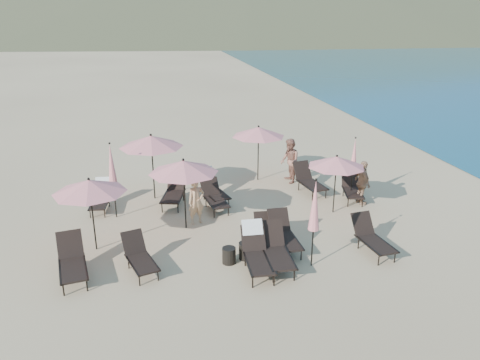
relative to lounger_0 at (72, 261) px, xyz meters
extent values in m
plane|color=#D6BA8C|center=(5.51, -0.01, -0.47)|extent=(800.00, 800.00, 0.00)
cube|color=black|center=(0.05, -0.29, -0.10)|extent=(0.87, 1.37, 0.05)
cube|color=black|center=(-0.10, 0.55, 0.21)|extent=(0.73, 0.59, 0.65)
cylinder|color=black|center=(-0.12, -0.86, -0.29)|extent=(0.04, 0.04, 0.36)
cylinder|color=black|center=(-0.32, 0.21, -0.29)|extent=(0.04, 0.04, 0.36)
cylinder|color=black|center=(0.42, -0.76, -0.29)|extent=(0.04, 0.04, 0.36)
cylinder|color=black|center=(0.22, 0.31, -0.29)|extent=(0.04, 0.04, 0.36)
cube|color=black|center=(-0.27, -0.29, -0.09)|extent=(0.30, 1.41, 0.04)
cube|color=black|center=(0.36, -0.18, -0.09)|extent=(0.30, 1.41, 0.04)
cube|color=black|center=(1.79, -0.25, -0.14)|extent=(0.90, 1.25, 0.05)
cube|color=black|center=(1.56, 0.48, 0.14)|extent=(0.69, 0.58, 0.58)
cylinder|color=black|center=(1.69, -0.77, -0.31)|extent=(0.03, 0.03, 0.32)
cylinder|color=black|center=(1.41, 0.16, -0.31)|extent=(0.03, 0.03, 0.32)
cylinder|color=black|center=(2.16, -0.63, -0.31)|extent=(0.03, 0.03, 0.32)
cylinder|color=black|center=(1.87, 0.30, -0.31)|extent=(0.03, 0.03, 0.32)
cube|color=black|center=(1.50, -0.29, -0.13)|extent=(0.42, 1.23, 0.04)
cube|color=black|center=(2.04, -0.12, -0.13)|extent=(0.42, 1.23, 0.04)
cube|color=black|center=(4.78, -0.90, -0.10)|extent=(0.70, 1.29, 0.05)
cube|color=black|center=(4.81, -0.05, 0.21)|extent=(0.67, 0.50, 0.65)
cylinder|color=black|center=(4.49, -1.42, -0.29)|extent=(0.04, 0.04, 0.36)
cylinder|color=black|center=(4.52, -0.33, -0.29)|extent=(0.04, 0.04, 0.36)
cylinder|color=black|center=(5.04, -1.44, -0.29)|extent=(0.04, 0.04, 0.36)
cylinder|color=black|center=(5.07, -0.35, -0.29)|extent=(0.04, 0.04, 0.36)
cube|color=black|center=(4.46, -0.84, -0.09)|extent=(0.09, 1.43, 0.04)
cube|color=black|center=(5.10, -0.86, -0.09)|extent=(0.09, 1.43, 0.04)
cube|color=white|center=(4.81, 0.10, 0.46)|extent=(0.58, 0.32, 0.39)
cube|color=black|center=(5.34, 0.45, -0.16)|extent=(0.63, 1.10, 0.04)
cube|color=black|center=(5.40, 1.16, 0.10)|extent=(0.58, 0.44, 0.55)
cylinder|color=black|center=(5.08, 0.03, -0.32)|extent=(0.03, 0.03, 0.30)
cylinder|color=black|center=(5.15, 0.94, -0.32)|extent=(0.03, 0.03, 0.30)
cylinder|color=black|center=(5.54, -0.01, -0.32)|extent=(0.03, 0.03, 0.30)
cylinder|color=black|center=(5.61, 0.90, -0.32)|extent=(0.03, 0.03, 0.30)
cube|color=black|center=(5.08, 0.52, -0.15)|extent=(0.13, 1.19, 0.04)
cube|color=black|center=(5.61, 0.47, -0.15)|extent=(0.13, 1.19, 0.04)
cube|color=black|center=(5.85, 0.17, -0.11)|extent=(0.65, 1.24, 0.05)
cube|color=black|center=(5.83, 0.99, 0.19)|extent=(0.64, 0.47, 0.63)
cylinder|color=black|center=(5.59, -0.35, -0.30)|extent=(0.04, 0.04, 0.35)
cylinder|color=black|center=(5.57, 0.71, -0.30)|extent=(0.04, 0.04, 0.35)
cylinder|color=black|center=(6.12, -0.34, -0.30)|extent=(0.04, 0.04, 0.35)
cylinder|color=black|center=(6.10, 0.71, -0.30)|extent=(0.04, 0.04, 0.35)
cube|color=black|center=(5.54, 0.21, -0.10)|extent=(0.06, 1.38, 0.04)
cube|color=black|center=(6.15, 0.22, -0.10)|extent=(0.06, 1.38, 0.04)
cube|color=black|center=(8.30, -0.51, -0.12)|extent=(0.75, 1.26, 0.05)
cube|color=black|center=(8.21, 0.29, 0.17)|extent=(0.67, 0.52, 0.62)
cylinder|color=black|center=(8.10, -1.03, -0.30)|extent=(0.04, 0.04, 0.34)
cylinder|color=black|center=(7.98, -0.01, -0.30)|extent=(0.04, 0.04, 0.34)
cylinder|color=black|center=(8.62, -0.97, -0.30)|extent=(0.04, 0.04, 0.34)
cylinder|color=black|center=(8.50, 0.05, -0.30)|extent=(0.04, 0.04, 0.34)
cube|color=black|center=(8.00, -0.49, -0.11)|extent=(0.20, 1.34, 0.04)
cube|color=black|center=(8.59, -0.42, -0.11)|extent=(0.20, 1.34, 0.04)
cube|color=black|center=(0.34, 4.19, -0.15)|extent=(0.67, 1.14, 0.05)
cube|color=black|center=(0.42, 4.91, 0.11)|extent=(0.60, 0.47, 0.56)
cylinder|color=black|center=(0.07, 3.76, -0.32)|extent=(0.03, 0.03, 0.31)
cylinder|color=black|center=(0.16, 4.69, -0.32)|extent=(0.03, 0.03, 0.31)
cylinder|color=black|center=(0.54, 3.71, -0.32)|extent=(0.03, 0.03, 0.31)
cylinder|color=black|center=(0.63, 4.64, -0.32)|extent=(0.03, 0.03, 0.31)
cube|color=black|center=(0.08, 4.26, -0.14)|extent=(0.16, 1.22, 0.04)
cube|color=black|center=(0.62, 4.20, -0.14)|extent=(0.16, 1.22, 0.04)
cube|color=white|center=(0.43, 5.05, 0.33)|extent=(0.51, 0.30, 0.34)
cube|color=black|center=(2.86, 4.21, -0.10)|extent=(0.97, 1.41, 0.05)
cube|color=black|center=(3.08, 5.04, 0.22)|extent=(0.76, 0.64, 0.66)
cylinder|color=black|center=(2.45, 3.77, -0.29)|extent=(0.04, 0.04, 0.36)
cylinder|color=black|center=(2.73, 4.83, -0.29)|extent=(0.04, 0.04, 0.36)
cylinder|color=black|center=(2.99, 3.62, -0.29)|extent=(0.04, 0.04, 0.36)
cylinder|color=black|center=(3.27, 4.69, -0.29)|extent=(0.04, 0.04, 0.36)
cube|color=black|center=(2.56, 4.35, -0.09)|extent=(0.41, 1.41, 0.04)
cube|color=black|center=(3.18, 4.18, -0.09)|extent=(0.41, 1.41, 0.04)
cube|color=black|center=(4.41, 4.18, -0.12)|extent=(0.91, 1.34, 0.05)
cube|color=black|center=(4.21, 4.98, 0.19)|extent=(0.72, 0.60, 0.63)
cylinder|color=black|center=(4.28, 3.62, -0.30)|extent=(0.04, 0.04, 0.35)
cylinder|color=black|center=(4.02, 4.64, -0.30)|extent=(0.04, 0.04, 0.35)
cylinder|color=black|center=(4.79, 3.75, -0.30)|extent=(0.04, 0.04, 0.35)
cylinder|color=black|center=(4.54, 4.77, -0.30)|extent=(0.04, 0.04, 0.35)
cube|color=black|center=(4.10, 4.16, -0.11)|extent=(0.37, 1.34, 0.04)
cube|color=black|center=(4.70, 4.30, -0.11)|extent=(0.37, 1.34, 0.04)
cube|color=white|center=(4.18, 5.12, 0.43)|extent=(0.60, 0.41, 0.38)
cube|color=black|center=(4.33, 3.49, -0.13)|extent=(0.77, 1.24, 0.05)
cube|color=black|center=(4.22, 4.27, 0.16)|extent=(0.66, 0.53, 0.60)
cylinder|color=black|center=(4.15, 2.97, -0.31)|extent=(0.04, 0.04, 0.33)
cylinder|color=black|center=(4.01, 3.97, -0.31)|extent=(0.04, 0.04, 0.33)
cylinder|color=black|center=(4.65, 3.05, -0.31)|extent=(0.04, 0.04, 0.33)
cylinder|color=black|center=(4.51, 4.04, -0.31)|extent=(0.04, 0.04, 0.33)
cube|color=black|center=(4.04, 3.50, -0.12)|extent=(0.23, 1.31, 0.04)
cube|color=black|center=(4.61, 3.58, -0.12)|extent=(0.23, 1.31, 0.04)
cube|color=black|center=(8.12, 4.35, -0.10)|extent=(0.86, 1.37, 0.05)
cube|color=black|center=(7.98, 5.21, 0.22)|extent=(0.73, 0.58, 0.66)
cylinder|color=black|center=(7.93, 3.78, -0.29)|extent=(0.04, 0.04, 0.36)
cylinder|color=black|center=(7.75, 4.87, -0.29)|extent=(0.04, 0.04, 0.36)
cylinder|color=black|center=(8.48, 3.87, -0.29)|extent=(0.04, 0.04, 0.36)
cylinder|color=black|center=(8.30, 4.96, -0.29)|extent=(0.04, 0.04, 0.36)
cube|color=black|center=(7.79, 4.36, -0.09)|extent=(0.27, 1.43, 0.04)
cube|color=black|center=(8.43, 4.46, -0.09)|extent=(0.27, 1.43, 0.04)
cube|color=black|center=(9.33, 3.39, -0.13)|extent=(0.86, 1.28, 0.05)
cube|color=black|center=(9.51, 4.15, 0.16)|extent=(0.69, 0.57, 0.60)
cylinder|color=black|center=(8.96, 2.97, -0.31)|extent=(0.04, 0.04, 0.33)
cylinder|color=black|center=(9.20, 3.95, -0.31)|extent=(0.04, 0.04, 0.33)
cylinder|color=black|center=(9.46, 2.85, -0.31)|extent=(0.04, 0.04, 0.33)
cylinder|color=black|center=(9.69, 3.83, -0.31)|extent=(0.04, 0.04, 0.33)
cube|color=black|center=(9.05, 3.50, -0.12)|extent=(0.35, 1.29, 0.04)
cube|color=black|center=(9.62, 3.37, -0.12)|extent=(0.35, 1.29, 0.04)
cube|color=black|center=(5.35, -0.77, -0.10)|extent=(0.70, 1.31, 0.05)
cube|color=black|center=(5.37, 0.10, 0.22)|extent=(0.68, 0.50, 0.66)
cylinder|color=black|center=(5.05, -1.30, -0.29)|extent=(0.04, 0.04, 0.36)
cylinder|color=black|center=(5.08, -0.19, -0.29)|extent=(0.04, 0.04, 0.36)
cylinder|color=black|center=(5.61, -1.31, -0.29)|extent=(0.04, 0.04, 0.36)
cylinder|color=black|center=(5.64, -0.21, -0.29)|extent=(0.04, 0.04, 0.36)
cube|color=black|center=(5.03, -0.71, -0.09)|extent=(0.08, 1.45, 0.04)
cube|color=black|center=(5.67, -0.72, -0.09)|extent=(0.08, 1.45, 0.04)
cylinder|color=black|center=(0.45, 1.46, 0.56)|extent=(0.04, 0.04, 2.07)
cone|color=pink|center=(0.45, 1.46, 1.50)|extent=(2.07, 2.07, 0.37)
sphere|color=black|center=(0.45, 1.46, 1.71)|extent=(0.08, 0.08, 0.08)
cylinder|color=black|center=(3.15, 2.37, 0.62)|extent=(0.05, 0.05, 2.17)
cone|color=pink|center=(3.15, 2.37, 1.60)|extent=(2.17, 2.17, 0.39)
sphere|color=black|center=(3.15, 2.37, 1.83)|extent=(0.08, 0.08, 0.08)
cylinder|color=black|center=(8.26, 2.62, 0.49)|extent=(0.04, 0.04, 1.93)
cone|color=pink|center=(8.26, 2.62, 1.37)|extent=(1.93, 1.93, 0.35)
sphere|color=black|center=(8.26, 2.62, 1.57)|extent=(0.07, 0.07, 0.07)
cylinder|color=black|center=(2.24, 5.15, 0.68)|extent=(0.05, 0.05, 2.30)
cone|color=pink|center=(2.24, 5.15, 1.72)|extent=(2.30, 2.30, 0.42)
sphere|color=black|center=(2.24, 5.15, 1.96)|extent=(0.09, 0.09, 0.09)
cylinder|color=black|center=(6.48, 6.37, 0.60)|extent=(0.04, 0.04, 2.13)
cone|color=pink|center=(6.48, 6.37, 1.56)|extent=(2.13, 2.13, 0.39)
sphere|color=black|center=(6.48, 6.37, 1.78)|extent=(0.08, 0.08, 0.08)
cylinder|color=black|center=(6.30, -0.67, 0.07)|extent=(0.04, 0.04, 1.09)
cone|color=pink|center=(6.30, -0.67, 1.31)|extent=(0.30, 0.30, 1.39)
sphere|color=black|center=(6.30, -0.67, 2.03)|extent=(0.07, 0.07, 0.07)
cylinder|color=black|center=(9.33, 3.58, 0.04)|extent=(0.04, 0.04, 1.02)
cone|color=pink|center=(9.33, 3.58, 1.20)|extent=(0.28, 0.28, 1.30)
sphere|color=black|center=(9.33, 3.58, 1.88)|extent=(0.07, 0.07, 0.07)
cylinder|color=black|center=(0.92, 3.68, 0.09)|extent=(0.04, 0.04, 1.12)
cone|color=pink|center=(0.92, 3.68, 1.37)|extent=(0.31, 0.31, 1.43)
sphere|color=black|center=(0.92, 3.68, 2.11)|extent=(0.07, 0.07, 0.07)
cylinder|color=black|center=(4.12, -0.08, -0.24)|extent=(0.38, 0.38, 0.46)
cylinder|color=black|center=(4.64, 0.07, -0.23)|extent=(0.42, 0.42, 0.48)
imported|color=tan|center=(3.54, 2.69, 0.29)|extent=(0.64, 0.50, 1.53)
imported|color=#97614E|center=(7.65, 5.83, 0.43)|extent=(0.69, 0.88, 1.80)
imported|color=tan|center=(9.53, 3.15, 0.33)|extent=(0.46, 0.97, 1.61)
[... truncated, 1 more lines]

